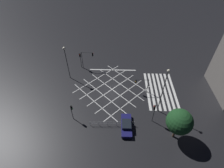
# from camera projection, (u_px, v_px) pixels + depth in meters

# --- Properties ---
(ground_plane) EXTENTS (200.00, 200.00, 0.00)m
(ground_plane) POSITION_uv_depth(u_px,v_px,m) (112.00, 89.00, 36.47)
(ground_plane) COLOR black
(road_markings) EXTENTS (16.23, 21.16, 0.01)m
(road_markings) POSITION_uv_depth(u_px,v_px,m) (143.00, 89.00, 36.59)
(road_markings) COLOR silver
(road_markings) RESTS_ON ground_plane
(traffic_light_nw_cross) EXTENTS (0.36, 0.39, 3.58)m
(traffic_light_nw_cross) POSITION_uv_depth(u_px,v_px,m) (72.00, 110.00, 29.33)
(traffic_light_nw_cross) COLOR #2D2D30
(traffic_light_nw_cross) RESTS_ON ground_plane
(traffic_light_ne_main) EXTENTS (0.39, 0.36, 4.00)m
(traffic_light_ne_main) POSITION_uv_depth(u_px,v_px,m) (80.00, 58.00, 39.90)
(traffic_light_ne_main) COLOR #2D2D30
(traffic_light_ne_main) RESTS_ON ground_plane
(traffic_light_median_south) EXTENTS (0.36, 2.68, 3.45)m
(traffic_light_median_south) POSITION_uv_depth(u_px,v_px,m) (141.00, 83.00, 34.21)
(traffic_light_median_south) COLOR #2D2D30
(traffic_light_median_south) RESTS_ON ground_plane
(traffic_light_sw_cross) EXTENTS (0.36, 0.39, 4.20)m
(traffic_light_sw_cross) POSITION_uv_depth(u_px,v_px,m) (154.00, 110.00, 28.71)
(traffic_light_sw_cross) COLOR #2D2D30
(traffic_light_sw_cross) RESTS_ON ground_plane
(traffic_light_ne_cross) EXTENTS (0.36, 2.75, 4.47)m
(traffic_light_ne_cross) POSITION_uv_depth(u_px,v_px,m) (88.00, 56.00, 39.48)
(traffic_light_ne_cross) COLOR #2D2D30
(traffic_light_ne_cross) RESTS_ON ground_plane
(street_lamp_east) EXTENTS (0.58, 0.58, 7.89)m
(street_lamp_east) POSITION_uv_depth(u_px,v_px,m) (66.00, 55.00, 35.08)
(street_lamp_east) COLOR #2D2D30
(street_lamp_east) RESTS_ON ground_plane
(street_lamp_west) EXTENTS (0.46, 0.46, 9.70)m
(street_lamp_west) POSITION_uv_depth(u_px,v_px,m) (164.00, 86.00, 28.09)
(street_lamp_west) COLOR #2D2D30
(street_lamp_west) RESTS_ON ground_plane
(street_tree_near) EXTENTS (3.95, 3.95, 6.10)m
(street_tree_near) POSITION_uv_depth(u_px,v_px,m) (179.00, 122.00, 25.74)
(street_tree_near) COLOR #473323
(street_tree_near) RESTS_ON ground_plane
(waiting_car) EXTENTS (4.55, 1.73, 1.26)m
(waiting_car) POSITION_uv_depth(u_px,v_px,m) (126.00, 125.00, 29.41)
(waiting_car) COLOR #191951
(waiting_car) RESTS_ON ground_plane
(pedestrian_railing) EXTENTS (0.27, 7.61, 1.05)m
(pedestrian_railing) POSITION_uv_depth(u_px,v_px,m) (112.00, 123.00, 29.62)
(pedestrian_railing) COLOR gray
(pedestrian_railing) RESTS_ON ground_plane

